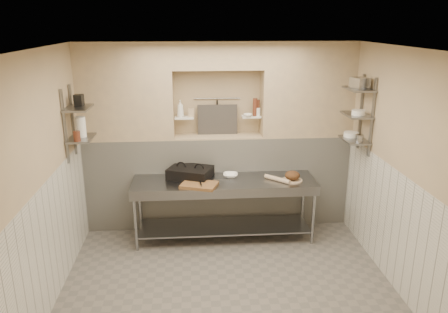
{
  "coord_description": "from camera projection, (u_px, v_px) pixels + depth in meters",
  "views": [
    {
      "loc": [
        -0.4,
        -4.6,
        3.07
      ],
      "look_at": [
        0.03,
        0.9,
        1.35
      ],
      "focal_mm": 35.0,
      "sensor_mm": 36.0,
      "label": 1
    }
  ],
  "objects": [
    {
      "name": "condiment_b",
      "position": [
        255.0,
        107.0,
        6.46
      ],
      "size": [
        0.07,
        0.07,
        0.26
      ],
      "primitive_type": "cylinder",
      "color": "#542619",
      "rests_on": "alcove_shelf_right"
    },
    {
      "name": "backwall_header",
      "position": [
        218.0,
        55.0,
        6.21
      ],
      "size": [
        1.3,
        0.4,
        0.4
      ],
      "primitive_type": "cube",
      "color": "tan",
      "rests_on": "backwall_lower"
    },
    {
      "name": "box_left_upper",
      "position": [
        79.0,
        100.0,
        5.63
      ],
      "size": [
        0.12,
        0.12,
        0.15
      ],
      "primitive_type": "cube",
      "rotation": [
        0.0,
        0.0,
        -0.11
      ],
      "color": "black",
      "rests_on": "wall_shelf_left_upper"
    },
    {
      "name": "wall_shelf_right_upper",
      "position": [
        359.0,
        89.0,
        5.8
      ],
      "size": [
        0.3,
        0.5,
        0.03
      ],
      "primitive_type": "cube",
      "color": "slate",
      "rests_on": "wall_right"
    },
    {
      "name": "wall_shelf_left_lower",
      "position": [
        81.0,
        138.0,
        5.71
      ],
      "size": [
        0.3,
        0.5,
        0.02
      ],
      "primitive_type": "cube",
      "color": "slate",
      "rests_on": "wall_left"
    },
    {
      "name": "wall_front",
      "position": [
        253.0,
        275.0,
        3.0
      ],
      "size": [
        4.0,
        0.1,
        2.8
      ],
      "primitive_type": "cube",
      "color": "tan",
      "rests_on": "ground"
    },
    {
      "name": "canister_right",
      "position": [
        359.0,
        138.0,
        5.83
      ],
      "size": [
        0.1,
        0.1,
        0.1
      ],
      "primitive_type": "cylinder",
      "color": "gray",
      "rests_on": "wall_shelf_right_lower"
    },
    {
      "name": "backwall_pillar_left",
      "position": [
        126.0,
        91.0,
        6.26
      ],
      "size": [
        1.35,
        0.4,
        1.4
      ],
      "primitive_type": "cube",
      "color": "tan",
      "rests_on": "backwall_lower"
    },
    {
      "name": "wall_shelf_left_upper",
      "position": [
        78.0,
        108.0,
        5.59
      ],
      "size": [
        0.3,
        0.5,
        0.03
      ],
      "primitive_type": "cube",
      "color": "slate",
      "rests_on": "wall_left"
    },
    {
      "name": "condiment_a",
      "position": [
        258.0,
        108.0,
        6.5
      ],
      "size": [
        0.06,
        0.06,
        0.23
      ],
      "primitive_type": "cylinder",
      "color": "#542619",
      "rests_on": "alcove_shelf_right"
    },
    {
      "name": "jar_alcove",
      "position": [
        191.0,
        113.0,
        6.43
      ],
      "size": [
        0.08,
        0.08,
        0.12
      ],
      "primitive_type": "cube",
      "color": "tan",
      "rests_on": "alcove_shelf_left"
    },
    {
      "name": "wall_shelf_right_lower",
      "position": [
        354.0,
        140.0,
        6.01
      ],
      "size": [
        0.3,
        0.5,
        0.02
      ],
      "primitive_type": "cube",
      "color": "slate",
      "rests_on": "wall_right"
    },
    {
      "name": "ceiling",
      "position": [
        228.0,
        43.0,
        4.47
      ],
      "size": [
        4.0,
        3.9,
        0.1
      ],
      "primitive_type": "cube",
      "color": "silver",
      "rests_on": "ground"
    },
    {
      "name": "alcove_shelf_right",
      "position": [
        251.0,
        117.0,
        6.52
      ],
      "size": [
        0.28,
        0.16,
        0.02
      ],
      "primitive_type": "cube",
      "color": "white",
      "rests_on": "backwall_lower"
    },
    {
      "name": "cutting_board",
      "position": [
        199.0,
        185.0,
        5.97
      ],
      "size": [
        0.56,
        0.47,
        0.04
      ],
      "primitive_type": "cube",
      "rotation": [
        0.0,
        0.0,
        -0.34
      ],
      "color": "brown",
      "rests_on": "prep_table"
    },
    {
      "name": "shelf_rail_right_b",
      "position": [
        372.0,
        118.0,
        5.72
      ],
      "size": [
        0.03,
        0.03,
        1.05
      ],
      "primitive_type": "cube",
      "color": "slate",
      "rests_on": "wall_right"
    },
    {
      "name": "wall_right",
      "position": [
        404.0,
        171.0,
        5.05
      ],
      "size": [
        0.1,
        3.9,
        2.8
      ],
      "primitive_type": "cube",
      "color": "tan",
      "rests_on": "ground"
    },
    {
      "name": "jar_left",
      "position": [
        77.0,
        136.0,
        5.5
      ],
      "size": [
        0.09,
        0.09,
        0.13
      ],
      "primitive_type": "cylinder",
      "color": "#542619",
      "rests_on": "wall_shelf_left_lower"
    },
    {
      "name": "backwall_pillar_right",
      "position": [
        307.0,
        89.0,
        6.46
      ],
      "size": [
        1.35,
        0.4,
        1.4
      ],
      "primitive_type": "cube",
      "color": "tan",
      "rests_on": "backwall_lower"
    },
    {
      "name": "floor",
      "position": [
        228.0,
        287.0,
        5.34
      ],
      "size": [
        4.0,
        3.9,
        0.1
      ],
      "primitive_type": "cube",
      "color": "#69635D",
      "rests_on": "ground"
    },
    {
      "name": "shelf_rail_left_a",
      "position": [
        73.0,
        120.0,
        5.83
      ],
      "size": [
        0.03,
        0.03,
        0.95
      ],
      "primitive_type": "cube",
      "color": "slate",
      "rests_on": "wall_left"
    },
    {
      "name": "prep_table",
      "position": [
        224.0,
        198.0,
        6.26
      ],
      "size": [
        2.6,
        0.7,
        0.9
      ],
      "color": "gray",
      "rests_on": "floor"
    },
    {
      "name": "alcove_sill",
      "position": [
        218.0,
        136.0,
        6.57
      ],
      "size": [
        1.3,
        0.4,
        0.02
      ],
      "primitive_type": "cube",
      "color": "tan",
      "rests_on": "backwall_lower"
    },
    {
      "name": "bowl_right",
      "position": [
        351.0,
        134.0,
        6.12
      ],
      "size": [
        0.21,
        0.21,
        0.06
      ],
      "primitive_type": "cylinder",
      "color": "white",
      "rests_on": "wall_shelf_right_lower"
    },
    {
      "name": "bread_board",
      "position": [
        292.0,
        180.0,
        6.18
      ],
      "size": [
        0.29,
        0.29,
        0.02
      ],
      "primitive_type": "cylinder",
      "color": "tan",
      "rests_on": "prep_table"
    },
    {
      "name": "shelf_rail_right_a",
      "position": [
        361.0,
        112.0,
        6.1
      ],
      "size": [
        0.03,
        0.03,
        1.05
      ],
      "primitive_type": "cube",
      "color": "slate",
      "rests_on": "wall_right"
    },
    {
      "name": "wall_back",
      "position": [
        217.0,
        133.0,
        6.81
      ],
      "size": [
        4.0,
        0.1,
        2.8
      ],
      "primitive_type": "cube",
      "color": "tan",
      "rests_on": "ground"
    },
    {
      "name": "bowl_right_mid",
      "position": [
        358.0,
        112.0,
        5.84
      ],
      "size": [
        0.18,
        0.18,
        0.07
      ],
      "primitive_type": "cylinder",
      "color": "white",
      "rests_on": "wall_shelf_right_mid"
    },
    {
      "name": "wall_left",
      "position": [
        41.0,
        181.0,
        4.75
      ],
      "size": [
        0.1,
        3.9,
        2.8
      ],
      "primitive_type": "cube",
      "color": "tan",
      "rests_on": "ground"
    },
    {
      "name": "jug_left",
      "position": [
        81.0,
        127.0,
        5.69
      ],
      "size": [
        0.13,
        0.13,
        0.26
      ],
      "primitive_type": "cylinder",
      "color": "white",
      "rests_on": "wall_shelf_left_lower"
    },
    {
      "name": "knife_blade",
      "position": [
        221.0,
        180.0,
        6.08
      ],
      "size": [
        0.24,
        0.06,
        0.01
      ],
      "primitive_type": "cube",
      "rotation": [
        0.0,
        0.0,
        -0.13
      ],
      "color": "gray",
      "rests_on": "cutting_board"
    },
    {
      "name": "shelf_rail_left_b",
      "position": [
        65.0,
        127.0,
        5.45
      ],
      "size": [
        0.03,
        0.03,
        0.95
      ],
      "primitive_type": "cube",
      "color": "slate",
      "rests_on": "wall_left"
    },
    {
      "name": "backwall_lower",
      "position": [
        218.0,
        180.0,
        6.78
      ],
      "size": [
        4.0,
        0.4,
        1.4
      ],
      "primitive_type": "cube",
      "color": "silver",
      "rests_on": "floor"
    },
    {
      "name": "hanging_steel",
      "position": [
        217.0,
        110.0,
        6.6
      ],
      "size": [
        0.02,
        0.02,
        0.3
      ],
      "primitive_type": "cylinder",
      "color": "black",
      "rests_on": "utensil_rail"
    },
    {
      "name": "bowl_alcove",
      "position": [
        248.0,
        115.0,
        6.45
      ],
      "size": [
        0.17,
        0.17,
        0.04
      ],
      "primitive_type": "imported",
      "rotation": [
        0.0,
        0.0,
        0.44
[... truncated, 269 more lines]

